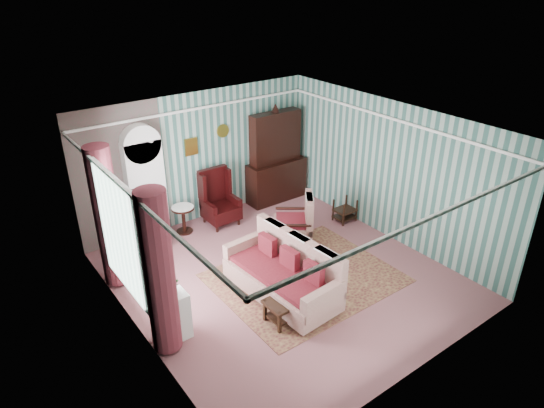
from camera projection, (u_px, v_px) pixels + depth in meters
floor at (282, 276)px, 9.10m from camera, size 6.00×6.00×0.00m
room_shell at (248, 184)px, 8.00m from camera, size 5.53×6.02×2.91m
bookcase at (146, 189)px, 9.93m from camera, size 0.80×0.28×2.24m
dresser_hutch at (277, 154)px, 11.54m from camera, size 1.50×0.56×2.36m
wingback_left at (146, 221)px, 9.73m from camera, size 0.76×0.80×1.25m
wingback_right at (220, 198)px, 10.66m from camera, size 0.76×0.80×1.25m
seated_woman at (146, 222)px, 9.75m from camera, size 0.44×0.40×1.18m
round_side_table at (184, 220)px, 10.47m from camera, size 0.50×0.50×0.60m
nest_table at (345, 210)px, 10.94m from camera, size 0.45×0.38×0.54m
plant_stand at (171, 317)px, 7.43m from camera, size 0.55×0.35×0.80m
rug at (305, 278)px, 9.04m from camera, size 3.20×2.60×0.01m
sofa at (281, 273)px, 8.33m from camera, size 1.18×2.25×0.99m
floral_armchair at (293, 221)px, 9.99m from camera, size 1.10×1.13×1.00m
coffee_table at (292, 307)px, 7.97m from camera, size 0.92×0.50×0.41m
potted_plant_a at (166, 290)px, 7.05m from camera, size 0.41×0.36×0.43m
potted_plant_b at (163, 277)px, 7.25m from camera, size 0.29×0.24×0.52m
potted_plant_c at (157, 285)px, 7.19m from camera, size 0.29×0.29×0.39m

